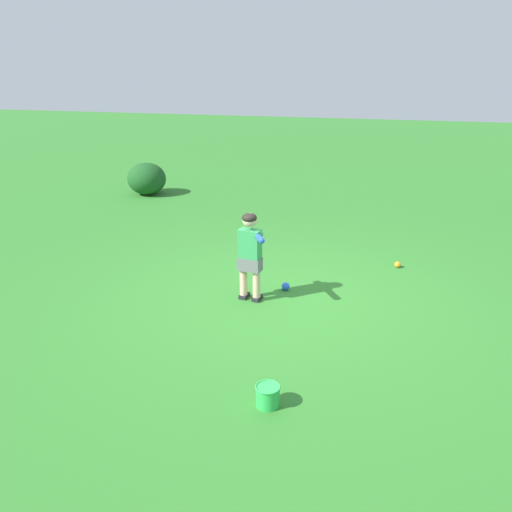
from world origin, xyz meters
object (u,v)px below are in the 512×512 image
object	(u,v)px
play_ball_near_batter	(398,265)
toy_bucket	(268,395)
child_batter	(251,249)
play_ball_far_right	(286,286)

from	to	relation	value
play_ball_near_batter	toy_bucket	distance (m)	3.66
child_batter	toy_bucket	xyz separation A→B (m)	(0.66, -2.00, -0.55)
toy_bucket	child_batter	bearing A→B (deg)	108.17
child_batter	play_ball_far_right	size ratio (longest dim) A/B	10.71
play_ball_far_right	toy_bucket	xyz separation A→B (m)	(0.30, -2.38, 0.05)
toy_bucket	play_ball_near_batter	bearing A→B (deg)	73.19
play_ball_far_right	play_ball_near_batter	size ratio (longest dim) A/B	1.16
toy_bucket	play_ball_far_right	bearing A→B (deg)	97.25
child_batter	toy_bucket	size ratio (longest dim) A/B	5.00
play_ball_near_batter	toy_bucket	bearing A→B (deg)	-106.81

